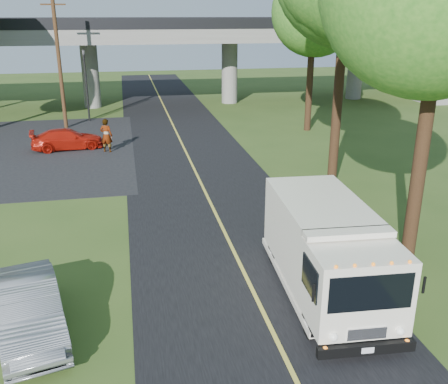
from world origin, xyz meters
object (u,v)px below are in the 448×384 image
object	(u,v)px
red_sedan	(67,139)
silver_sedan	(30,309)
pedestrian	(106,136)
traffic_signal	(86,78)
utility_pole	(59,61)
step_van	(326,248)
tree_right_far	(318,2)

from	to	relation	value
red_sedan	silver_sedan	size ratio (longest dim) A/B	0.99
pedestrian	red_sedan	bearing A→B (deg)	-3.18
traffic_signal	utility_pole	distance (m)	2.86
pedestrian	step_van	bearing A→B (deg)	134.52
utility_pole	red_sedan	xyz separation A→B (m)	(0.69, -6.08, -3.99)
traffic_signal	tree_right_far	world-z (taller)	tree_right_far
utility_pole	silver_sedan	world-z (taller)	utility_pole
silver_sedan	red_sedan	bearing A→B (deg)	78.73
pedestrian	silver_sedan	bearing A→B (deg)	108.96
tree_right_far	red_sedan	world-z (taller)	tree_right_far
red_sedan	tree_right_far	bearing A→B (deg)	-91.62
traffic_signal	silver_sedan	xyz separation A→B (m)	(0.00, -26.81, -2.51)
tree_right_far	pedestrian	bearing A→B (deg)	-167.25
traffic_signal	red_sedan	xyz separation A→B (m)	(-0.81, -8.08, -2.59)
tree_right_far	silver_sedan	bearing A→B (deg)	-126.37
traffic_signal	pedestrian	bearing A→B (deg)	-80.74
tree_right_far	red_sedan	bearing A→B (deg)	-173.18
step_van	silver_sedan	xyz separation A→B (m)	(-7.98, -0.37, -0.75)
tree_right_far	step_van	bearing A→B (deg)	-109.61
traffic_signal	tree_right_far	xyz separation A→B (m)	(15.21, -6.16, 5.10)
traffic_signal	tree_right_far	bearing A→B (deg)	-22.07
utility_pole	red_sedan	bearing A→B (deg)	-83.51
silver_sedan	pedestrian	bearing A→B (deg)	71.34
pedestrian	utility_pole	bearing A→B (deg)	-43.62
step_van	pedestrian	distance (m)	18.36
tree_right_far	silver_sedan	size ratio (longest dim) A/B	2.62
utility_pole	step_van	distance (m)	26.40
traffic_signal	silver_sedan	distance (m)	26.93
red_sedan	utility_pole	bearing A→B (deg)	-1.94
tree_right_far	step_van	world-z (taller)	tree_right_far
tree_right_far	silver_sedan	distance (m)	26.75
traffic_signal	utility_pole	size ratio (longest dim) A/B	0.58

